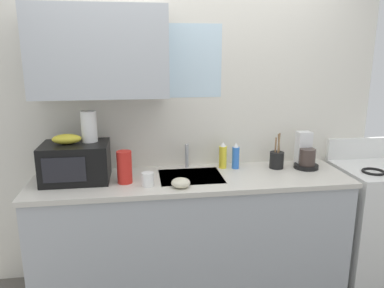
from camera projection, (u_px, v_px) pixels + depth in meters
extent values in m
cube|color=silver|center=(186.00, 122.00, 2.96)|extent=(3.09, 0.10, 2.50)
cube|color=#B2B7BC|center=(99.00, 52.00, 2.54)|extent=(0.94, 0.32, 0.62)
cube|color=silver|center=(185.00, 61.00, 2.81)|extent=(0.56, 0.02, 0.55)
cube|color=#B2B7BC|center=(192.00, 235.00, 2.82)|extent=(2.29, 0.60, 0.86)
cube|color=beige|center=(192.00, 179.00, 2.71)|extent=(2.32, 0.63, 0.03)
cube|color=#9EA0A5|center=(191.00, 185.00, 2.74)|extent=(0.46, 0.38, 0.14)
cylinder|color=#B2B5BA|center=(187.00, 156.00, 2.92)|extent=(0.03, 0.03, 0.19)
cube|color=white|center=(373.00, 220.00, 3.03)|extent=(0.60, 0.60, 0.90)
torus|color=black|center=(373.00, 172.00, 2.81)|extent=(0.17, 0.17, 0.02)
cube|color=white|center=(360.00, 148.00, 3.17)|extent=(0.60, 0.04, 0.18)
cube|color=black|center=(76.00, 162.00, 2.61)|extent=(0.46, 0.34, 0.27)
cube|color=black|center=(64.00, 170.00, 2.43)|extent=(0.28, 0.01, 0.17)
ellipsoid|color=gold|center=(67.00, 139.00, 2.56)|extent=(0.20, 0.11, 0.07)
cylinder|color=white|center=(89.00, 126.00, 2.61)|extent=(0.11, 0.11, 0.22)
cylinder|color=black|center=(306.00, 166.00, 2.91)|extent=(0.19, 0.19, 0.03)
cylinder|color=#3F332D|center=(307.00, 157.00, 2.88)|extent=(0.12, 0.12, 0.13)
cube|color=silver|center=(303.00, 148.00, 2.95)|extent=(0.11, 0.09, 0.26)
cylinder|color=yellow|center=(223.00, 157.00, 2.91)|extent=(0.06, 0.06, 0.18)
cone|color=white|center=(223.00, 144.00, 2.88)|extent=(0.05, 0.05, 0.04)
cylinder|color=blue|center=(236.00, 158.00, 2.90)|extent=(0.06, 0.06, 0.17)
cone|color=white|center=(236.00, 145.00, 2.87)|extent=(0.04, 0.04, 0.04)
cylinder|color=red|center=(124.00, 167.00, 2.56)|extent=(0.10, 0.10, 0.23)
cylinder|color=white|center=(148.00, 179.00, 2.52)|extent=(0.08, 0.08, 0.09)
cylinder|color=black|center=(277.00, 160.00, 2.91)|extent=(0.11, 0.11, 0.13)
cylinder|color=olive|center=(275.00, 150.00, 2.89)|extent=(0.02, 0.03, 0.21)
cylinder|color=olive|center=(279.00, 148.00, 2.90)|extent=(0.03, 0.01, 0.24)
cylinder|color=olive|center=(278.00, 149.00, 2.86)|extent=(0.02, 0.01, 0.25)
ellipsoid|color=beige|center=(181.00, 183.00, 2.49)|extent=(0.13, 0.13, 0.06)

